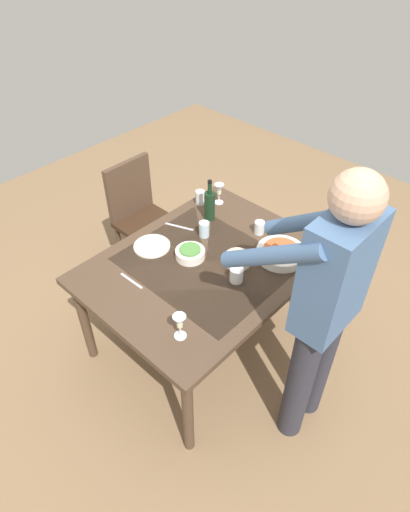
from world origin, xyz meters
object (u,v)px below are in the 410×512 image
object	(u,v)px
side_bowl_bread	(238,259)
dinner_plate_near	(152,246)
dining_table	(205,271)
water_cup_near_left	(236,275)
wine_glass_left	(180,323)
side_bowl_salad	(190,253)
water_cup_far_left	(200,197)
serving_bowl_pasta	(281,253)
chair_near	(140,212)
water_cup_near_right	(259,227)
wine_bottle	(210,205)
water_cup_far_right	(204,229)
person_server	(324,306)
wine_glass_right	(219,190)

from	to	relation	value
side_bowl_bread	dinner_plate_near	size ratio (longest dim) A/B	0.70
dining_table	water_cup_near_left	xyz separation A→B (m)	(-0.01, 0.24, 0.11)
wine_glass_left	side_bowl_salad	world-z (taller)	wine_glass_left
water_cup_near_left	dinner_plate_near	xyz separation A→B (m)	(0.13, -0.58, -0.04)
water_cup_far_left	serving_bowl_pasta	world-z (taller)	water_cup_far_left
chair_near	wine_glass_left	xyz separation A→B (m)	(0.73, 1.21, 0.30)
water_cup_near_right	side_bowl_salad	xyz separation A→B (m)	(0.48, -0.16, -0.01)
water_cup_far_left	serving_bowl_pasta	distance (m)	0.76
wine_bottle	side_bowl_bread	world-z (taller)	wine_bottle
dining_table	dinner_plate_near	bearing A→B (deg)	-70.34
water_cup_near_left	water_cup_far_right	world-z (taller)	water_cup_far_right
water_cup_far_right	side_bowl_salad	bearing A→B (deg)	21.25
water_cup_near_left	serving_bowl_pasta	bearing A→B (deg)	169.28
wine_glass_left	side_bowl_bread	world-z (taller)	wine_glass_left
person_server	water_cup_far_right	size ratio (longest dim) A/B	16.17
wine_glass_left	side_bowl_salad	size ratio (longest dim) A/B	0.84
wine_bottle	side_bowl_salad	distance (m)	0.43
wine_glass_right	side_bowl_salad	xyz separation A→B (m)	(0.56, 0.27, -0.07)
dining_table	serving_bowl_pasta	world-z (taller)	serving_bowl_pasta
chair_near	side_bowl_bread	xyz separation A→B (m)	(0.11, 1.06, 0.23)
wine_glass_left	water_cup_near_right	size ratio (longest dim) A/B	1.74
water_cup_far_left	dinner_plate_near	size ratio (longest dim) A/B	0.44
dining_table	wine_glass_left	size ratio (longest dim) A/B	9.23
dining_table	person_server	bearing A→B (deg)	87.40
water_cup_far_left	side_bowl_salad	world-z (taller)	water_cup_far_left
dining_table	water_cup_far_left	size ratio (longest dim) A/B	13.64
serving_bowl_pasta	side_bowl_salad	distance (m)	0.55
water_cup_near_right	side_bowl_salad	distance (m)	0.50
chair_near	water_cup_far_left	distance (m)	0.56
wine_bottle	water_cup_near_right	world-z (taller)	wine_bottle
water_cup_near_left	water_cup_far_left	xyz separation A→B (m)	(-0.42, -0.69, 0.01)
water_cup_far_left	side_bowl_salad	xyz separation A→B (m)	(0.46, 0.36, -0.02)
wine_bottle	dinner_plate_near	bearing A→B (deg)	-7.08
water_cup_far_left	side_bowl_bread	size ratio (longest dim) A/B	0.64
chair_near	person_server	distance (m)	1.79
water_cup_near_left	side_bowl_bread	bearing A→B (deg)	-143.03
wine_glass_left	wine_glass_right	world-z (taller)	same
dining_table	water_cup_far_right	distance (m)	0.28
person_server	water_cup_far_left	distance (m)	1.35
wine_glass_left	water_cup_near_left	xyz separation A→B (m)	(-0.50, -0.05, -0.06)
water_cup_far_left	dining_table	bearing A→B (deg)	46.38
chair_near	person_server	size ratio (longest dim) A/B	0.54
dining_table	water_cup_far_right	xyz separation A→B (m)	(-0.18, -0.18, 0.12)
wine_glass_right	side_bowl_bread	size ratio (longest dim) A/B	0.94
wine_glass_right	water_cup_far_left	distance (m)	0.14
wine_glass_left	water_cup_far_right	xyz separation A→B (m)	(-0.68, -0.47, -0.05)
person_server	water_cup_far_left	size ratio (longest dim) A/B	16.52
wine_glass_left	water_cup_near_left	size ratio (longest dim) A/B	1.66
wine_glass_left	water_cup_near_left	world-z (taller)	wine_glass_left
water_cup_far_left	person_server	bearing A→B (deg)	69.45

